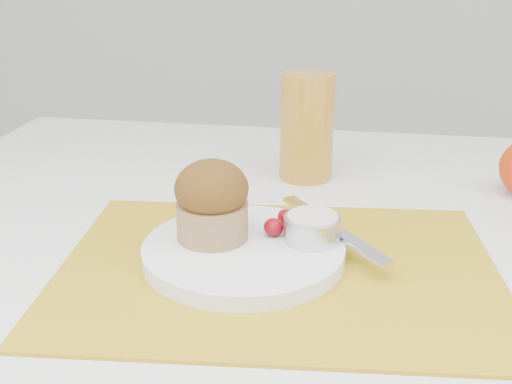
# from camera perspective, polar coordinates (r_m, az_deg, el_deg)

# --- Properties ---
(placemat) EXTENTS (0.48, 0.37, 0.00)m
(placemat) POSITION_cam_1_polar(r_m,az_deg,el_deg) (0.67, 1.97, -6.80)
(placemat) COLOR gold
(placemat) RESTS_ON table
(plate) EXTENTS (0.25, 0.25, 0.02)m
(plate) POSITION_cam_1_polar(r_m,az_deg,el_deg) (0.68, -1.11, -5.34)
(plate) COLOR white
(plate) RESTS_ON placemat
(ramekin) EXTENTS (0.07, 0.07, 0.03)m
(ramekin) POSITION_cam_1_polar(r_m,az_deg,el_deg) (0.69, 5.02, -3.30)
(ramekin) COLOR silver
(ramekin) RESTS_ON plate
(cream) EXTENTS (0.05, 0.05, 0.01)m
(cream) POSITION_cam_1_polar(r_m,az_deg,el_deg) (0.68, 5.06, -2.28)
(cream) COLOR white
(cream) RESTS_ON ramekin
(raspberry_near) EXTENTS (0.02, 0.02, 0.02)m
(raspberry_near) POSITION_cam_1_polar(r_m,az_deg,el_deg) (0.73, 2.63, -2.17)
(raspberry_near) COLOR #600205
(raspberry_near) RESTS_ON plate
(raspberry_far) EXTENTS (0.02, 0.02, 0.02)m
(raspberry_far) POSITION_cam_1_polar(r_m,az_deg,el_deg) (0.70, 1.57, -3.14)
(raspberry_far) COLOR #5D020C
(raspberry_far) RESTS_ON plate
(butter_knife) EXTENTS (0.13, 0.17, 0.00)m
(butter_knife) POSITION_cam_1_polar(r_m,az_deg,el_deg) (0.72, 6.82, -3.19)
(butter_knife) COLOR silver
(butter_knife) RESTS_ON plate
(juice_glass) EXTENTS (0.09, 0.09, 0.15)m
(juice_glass) POSITION_cam_1_polar(r_m,az_deg,el_deg) (0.91, 4.54, 5.82)
(juice_glass) COLOR #C78A25
(juice_glass) RESTS_ON table
(muffin) EXTENTS (0.10, 0.10, 0.09)m
(muffin) POSITION_cam_1_polar(r_m,az_deg,el_deg) (0.68, -3.94, -0.79)
(muffin) COLOR #A78051
(muffin) RESTS_ON plate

